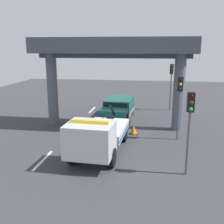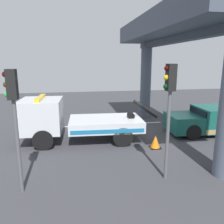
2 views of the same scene
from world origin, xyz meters
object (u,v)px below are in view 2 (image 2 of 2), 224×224
Objects in this scene: towed_van_green at (216,120)px; traffic_light_far at (169,97)px; tow_truck_white at (69,120)px; traffic_light_mid at (13,105)px; traffic_cone_orange at (155,142)px.

traffic_light_far is at bearing 41.86° from towed_van_green.
towed_van_green is (-8.56, 0.04, -0.42)m from tow_truck_white.
traffic_light_mid reaches higher than towed_van_green.
tow_truck_white is 4.60m from traffic_cone_orange.
towed_van_green is at bearing -138.14° from traffic_light_far.
towed_van_green is 8.25× the size of traffic_cone_orange.
traffic_light_mid is 6.94m from traffic_cone_orange.
traffic_light_far reaches higher than tow_truck_white.
tow_truck_white is 11.37× the size of traffic_cone_orange.
traffic_light_far is at bearing 76.04° from traffic_cone_orange.
tow_truck_white is 1.77× the size of traffic_light_far.
traffic_light_far is 4.05m from traffic_cone_orange.
towed_van_green is at bearing -159.27° from traffic_cone_orange.
traffic_light_mid is at bearing 71.50° from tow_truck_white.
traffic_light_far reaches higher than traffic_light_mid.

